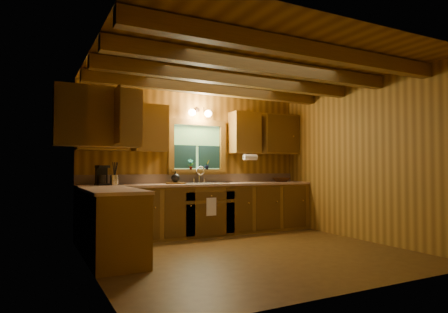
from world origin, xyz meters
TOP-DOWN VIEW (x-y plane):
  - room at (0.00, 0.00)m, footprint 4.20×4.20m
  - ceiling_beams at (0.00, 0.00)m, footprint 4.20×2.54m
  - base_cabinets at (-0.49, 1.28)m, footprint 4.20×2.22m
  - countertop at (-0.48, 1.29)m, footprint 4.20×2.24m
  - backsplash at (0.00, 1.89)m, footprint 4.20×0.02m
  - dishwasher_panel at (-1.47, 0.68)m, footprint 0.02×0.60m
  - upper_cabinets at (-0.56, 1.42)m, footprint 4.19×1.77m
  - window at (0.00, 1.87)m, footprint 1.12×0.08m
  - window_sill at (0.00, 1.82)m, footprint 1.06×0.14m
  - wall_sconce at (0.00, 1.75)m, footprint 0.45×0.21m
  - paper_towel_roll at (0.92, 1.53)m, footprint 0.27×0.11m
  - dish_towel at (0.00, 1.26)m, footprint 0.18×0.01m
  - sink at (0.00, 1.60)m, footprint 0.82×0.48m
  - coffee_maker at (-1.72, 1.63)m, footprint 0.17×0.22m
  - utensil_crock at (-1.54, 1.56)m, footprint 0.13×0.13m
  - cutting_board at (-0.52, 1.57)m, footprint 0.36×0.30m
  - teakettle at (-0.52, 1.57)m, footprint 0.15×0.15m
  - wicker_basket at (1.70, 1.64)m, footprint 0.37×0.37m
  - potted_plant_left at (-0.16, 1.80)m, footprint 0.11×0.09m
  - potted_plant_right at (0.17, 1.81)m, footprint 0.12×0.11m

SIDE VIEW (x-z plane):
  - base_cabinets at x=-0.49m, z-range 0.00..0.86m
  - dishwasher_panel at x=-1.47m, z-range 0.03..0.83m
  - dish_towel at x=0.00m, z-range 0.37..0.67m
  - sink at x=0.00m, z-range 0.64..1.07m
  - countertop at x=-0.48m, z-range 0.86..0.90m
  - cutting_board at x=-0.52m, z-range 0.90..0.93m
  - wicker_basket at x=1.70m, z-range 0.90..0.98m
  - backsplash at x=0.00m, z-range 0.90..1.06m
  - utensil_crock at x=-1.54m, z-range 0.81..1.17m
  - teakettle at x=-0.52m, z-range 0.91..1.09m
  - coffee_maker at x=-1.72m, z-range 0.90..1.21m
  - window_sill at x=0.00m, z-range 1.10..1.14m
  - potted_plant_right at x=0.17m, z-range 1.14..1.32m
  - potted_plant_left at x=-0.16m, z-range 1.14..1.34m
  - room at x=0.00m, z-range -0.80..3.40m
  - paper_towel_roll at x=0.92m, z-range 1.31..1.42m
  - window at x=0.00m, z-range 1.03..2.03m
  - upper_cabinets at x=-0.56m, z-range 1.45..2.23m
  - wall_sconce at x=0.00m, z-range 2.08..2.25m
  - ceiling_beams at x=0.00m, z-range 2.40..2.58m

